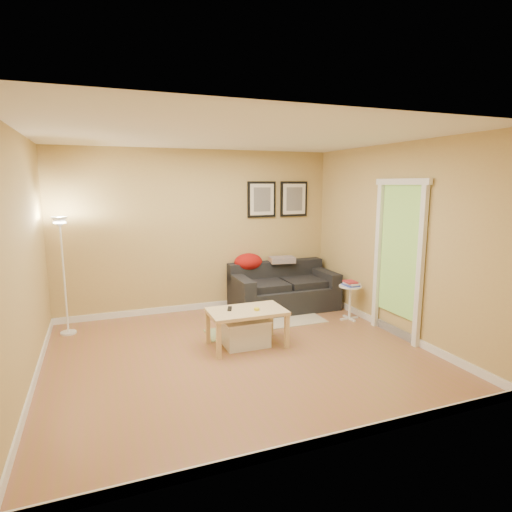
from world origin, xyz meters
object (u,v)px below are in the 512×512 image
object	(u,v)px
coffee_table	(247,328)
storage_bin	(246,332)
sofa	(284,287)
side_table	(350,302)
floor_lamp	(64,279)
book_stack	(351,283)

from	to	relation	value
coffee_table	storage_bin	bearing A→B (deg)	91.20
sofa	side_table	xyz separation A→B (m)	(0.72, -0.87, -0.11)
coffee_table	floor_lamp	size ratio (longest dim) A/B	0.59
floor_lamp	coffee_table	bearing A→B (deg)	-31.03
book_stack	storage_bin	bearing A→B (deg)	-167.59
side_table	floor_lamp	world-z (taller)	floor_lamp
coffee_table	side_table	size ratio (longest dim) A/B	1.82
book_stack	floor_lamp	distance (m)	4.12
side_table	floor_lamp	distance (m)	4.14
storage_bin	floor_lamp	xyz separation A→B (m)	(-2.17, 1.29, 0.60)
storage_bin	book_stack	xyz separation A→B (m)	(1.85, 0.42, 0.39)
side_table	floor_lamp	bearing A→B (deg)	167.98
sofa	floor_lamp	bearing A→B (deg)	-179.78
sofa	book_stack	xyz separation A→B (m)	(0.72, -0.88, 0.19)
storage_bin	side_table	world-z (taller)	side_table
sofa	coffee_table	xyz separation A→B (m)	(-1.13, -1.32, -0.13)
side_table	floor_lamp	xyz separation A→B (m)	(-4.02, 0.86, 0.51)
sofa	coffee_table	distance (m)	1.74
coffee_table	side_table	world-z (taller)	side_table
coffee_table	storage_bin	world-z (taller)	coffee_table
side_table	book_stack	bearing A→B (deg)	-90.13
sofa	side_table	world-z (taller)	sofa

